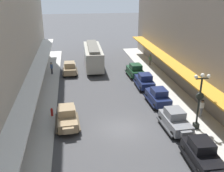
{
  "coord_description": "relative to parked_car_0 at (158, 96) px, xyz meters",
  "views": [
    {
      "loc": [
        -4.14,
        -20.0,
        12.08
      ],
      "look_at": [
        0.0,
        6.0,
        1.8
      ],
      "focal_mm": 41.77,
      "sensor_mm": 36.0,
      "label": 1
    }
  ],
  "objects": [
    {
      "name": "parked_car_1",
      "position": [
        -9.28,
        11.7,
        0.0
      ],
      "size": [
        2.14,
        4.26,
        1.84
      ],
      "color": "#997F5B",
      "rests_on": "ground"
    },
    {
      "name": "streetcar",
      "position": [
        -5.65,
        14.56,
        0.96
      ],
      "size": [
        2.72,
        9.65,
        3.46
      ],
      "color": "#ADA899",
      "rests_on": "ground"
    },
    {
      "name": "parked_car_3",
      "position": [
        -0.11,
        4.94,
        0.0
      ],
      "size": [
        2.19,
        4.28,
        1.84
      ],
      "color": "#19234C",
      "rests_on": "ground"
    },
    {
      "name": "ground_plane",
      "position": [
        -4.76,
        -4.5,
        -0.94
      ],
      "size": [
        200.0,
        200.0,
        0.0
      ],
      "primitive_type": "plane",
      "color": "#424244"
    },
    {
      "name": "pedestrian_3",
      "position": [
        -13.17,
        6.01,
        0.07
      ],
      "size": [
        0.36,
        0.28,
        1.67
      ],
      "color": "#2D2D33",
      "rests_on": "sidewalk_left"
    },
    {
      "name": "pedestrian_0",
      "position": [
        -11.82,
        11.73,
        0.07
      ],
      "size": [
        0.36,
        0.28,
        1.67
      ],
      "color": "#2D2D33",
      "rests_on": "sidewalk_left"
    },
    {
      "name": "parked_car_5",
      "position": [
        -9.64,
        -3.25,
        0.0
      ],
      "size": [
        2.3,
        4.32,
        1.84
      ],
      "color": "#997F5B",
      "rests_on": "ground"
    },
    {
      "name": "parked_car_4",
      "position": [
        -0.2,
        -5.32,
        0.0
      ],
      "size": [
        2.27,
        4.31,
        1.84
      ],
      "color": "slate",
      "rests_on": "ground"
    },
    {
      "name": "parked_car_2",
      "position": [
        -0.15,
        -10.24,
        0.0
      ],
      "size": [
        2.25,
        4.3,
        1.84
      ],
      "color": "black",
      "rests_on": "ground"
    },
    {
      "name": "parked_car_6",
      "position": [
        -0.25,
        9.21,
        0.0
      ],
      "size": [
        2.27,
        4.3,
        1.84
      ],
      "color": "#193D23",
      "rests_on": "ground"
    },
    {
      "name": "fire_hydrant",
      "position": [
        -11.11,
        -1.29,
        -0.38
      ],
      "size": [
        0.24,
        0.24,
        0.82
      ],
      "color": "#B21E19",
      "rests_on": "sidewalk_left"
    },
    {
      "name": "sidewalk_left",
      "position": [
        -12.26,
        -4.5,
        -0.87
      ],
      "size": [
        3.0,
        60.0,
        0.15
      ],
      "primitive_type": "cube",
      "color": "#B7B5AD",
      "rests_on": "ground"
    },
    {
      "name": "pedestrian_1",
      "position": [
        3.24,
        13.68,
        0.07
      ],
      "size": [
        0.36,
        0.28,
        1.67
      ],
      "color": "#4C4238",
      "rests_on": "sidewalk_right"
    },
    {
      "name": "parked_car_0",
      "position": [
        0.0,
        0.0,
        0.0
      ],
      "size": [
        2.24,
        4.29,
        1.84
      ],
      "color": "#19234C",
      "rests_on": "ground"
    },
    {
      "name": "pedestrian_2",
      "position": [
        3.18,
        -3.56,
        0.07
      ],
      "size": [
        0.36,
        0.28,
        1.67
      ],
      "color": "slate",
      "rests_on": "sidewalk_right"
    },
    {
      "name": "lamp_post_with_clock",
      "position": [
        1.64,
        -5.69,
        2.04
      ],
      "size": [
        1.42,
        0.44,
        5.16
      ],
      "color": "black",
      "rests_on": "sidewalk_right"
    },
    {
      "name": "sidewalk_right",
      "position": [
        2.74,
        -4.5,
        -0.87
      ],
      "size": [
        3.0,
        60.0,
        0.15
      ],
      "primitive_type": "cube",
      "color": "#B7B5AD",
      "rests_on": "ground"
    }
  ]
}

